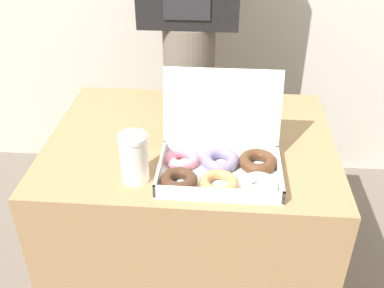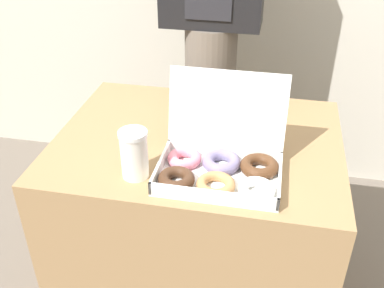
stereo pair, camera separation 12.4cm
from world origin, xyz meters
name	(u,v)px [view 1 (the left image)]	position (x,y,z in m)	size (l,w,h in m)	color
table	(191,224)	(0.00, 0.00, 0.38)	(0.93, 0.71, 0.75)	#99754C
donut_box	(220,162)	(0.10, -0.19, 0.79)	(0.35, 0.30, 0.27)	white
coffee_cup	(134,158)	(-0.14, -0.24, 0.83)	(0.08, 0.08, 0.15)	silver
person_customer	(189,12)	(-0.06, 0.60, 1.00)	(0.41, 0.23, 1.79)	#665B51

